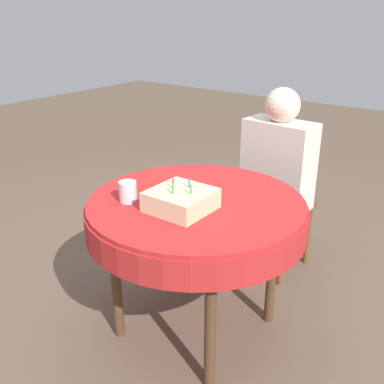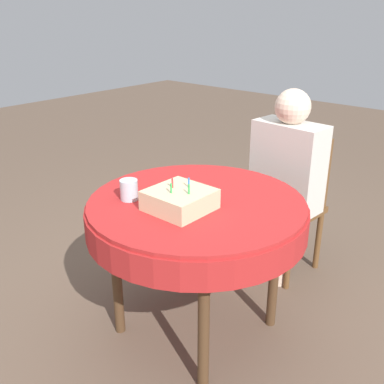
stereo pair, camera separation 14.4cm
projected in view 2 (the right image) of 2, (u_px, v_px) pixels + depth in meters
ground_plane at (196, 326)px, 2.36m from camera, size 12.00×12.00×0.00m
dining_table at (197, 217)px, 2.11m from camera, size 1.03×1.03×0.72m
chair at (291, 199)px, 2.76m from camera, size 0.41×0.41×0.85m
person at (286, 168)px, 2.62m from camera, size 0.43×0.32×1.14m
birthday_cake at (180, 200)px, 1.97m from camera, size 0.26×0.26×0.13m
drinking_glass at (129, 190)px, 2.07m from camera, size 0.08×0.08×0.10m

